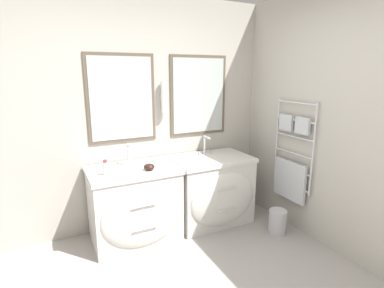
% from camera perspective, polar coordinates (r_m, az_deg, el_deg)
% --- Properties ---
extents(wall_back, '(4.97, 0.15, 2.60)m').
position_cam_1_polar(wall_back, '(3.43, -12.01, 5.42)').
color(wall_back, '#B2ADA3').
rests_on(wall_back, ground_plane).
extents(wall_right, '(0.13, 3.85, 2.60)m').
position_cam_1_polar(wall_right, '(3.41, 22.26, 4.37)').
color(wall_right, '#B2ADA3').
rests_on(wall_right, ground_plane).
extents(vanity_left, '(0.92, 0.68, 0.80)m').
position_cam_1_polar(vanity_left, '(3.29, -10.72, -11.27)').
color(vanity_left, silver).
rests_on(vanity_left, ground_plane).
extents(vanity_right, '(0.92, 0.68, 0.80)m').
position_cam_1_polar(vanity_right, '(3.62, 3.86, -8.66)').
color(vanity_right, silver).
rests_on(vanity_right, ground_plane).
extents(faucet_left, '(0.17, 0.14, 0.23)m').
position_cam_1_polar(faucet_left, '(3.28, -11.99, -1.92)').
color(faucet_left, silver).
rests_on(faucet_left, vanity_left).
extents(faucet_right, '(0.17, 0.14, 0.23)m').
position_cam_1_polar(faucet_right, '(3.62, 2.50, -0.21)').
color(faucet_right, silver).
rests_on(faucet_right, vanity_right).
extents(toiletry_bottle, '(0.06, 0.06, 0.15)m').
position_cam_1_polar(toiletry_bottle, '(3.00, -16.13, -4.47)').
color(toiletry_bottle, silver).
rests_on(toiletry_bottle, vanity_left).
extents(amenity_bowl, '(0.11, 0.11, 0.07)m').
position_cam_1_polar(amenity_bowl, '(3.08, -8.17, -4.33)').
color(amenity_bowl, black).
rests_on(amenity_bowl, vanity_left).
extents(waste_bin, '(0.20, 0.20, 0.27)m').
position_cam_1_polar(waste_bin, '(3.60, 15.98, -13.94)').
color(waste_bin, '#B7B7BC').
rests_on(waste_bin, ground_plane).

